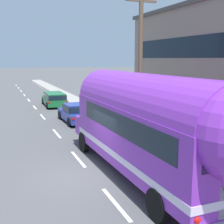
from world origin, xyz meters
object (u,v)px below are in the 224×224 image
car_lead (76,112)px  car_second (54,98)px  painted_bus (149,123)px  utility_pole (140,63)px

car_lead → car_second: size_ratio=0.91×
painted_bus → utility_pole: bearing=67.0°
painted_bus → car_second: (0.08, 19.70, -1.50)m
car_lead → car_second: (-0.10, 8.03, 0.07)m
painted_bus → car_lead: size_ratio=2.71×
painted_bus → car_lead: bearing=89.1°
car_lead → painted_bus: bearing=-90.9°
painted_bus → car_lead: painted_bus is taller
car_lead → utility_pole: bearing=-71.6°
utility_pole → car_second: bearing=98.7°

